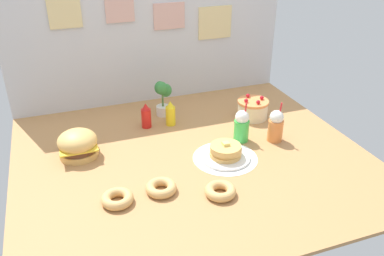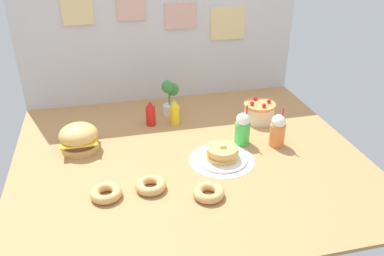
% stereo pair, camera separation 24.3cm
% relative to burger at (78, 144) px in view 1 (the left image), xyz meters
% --- Properties ---
extents(ground_plane, '(2.01, 1.78, 0.02)m').
position_rel_burger_xyz_m(ground_plane, '(0.62, -0.23, -0.09)').
color(ground_plane, '#B27F4C').
extents(back_wall, '(2.01, 0.04, 0.94)m').
position_rel_burger_xyz_m(back_wall, '(0.62, 0.66, 0.40)').
color(back_wall, silver).
rests_on(back_wall, ground_plane).
extents(doily_mat, '(0.38, 0.38, 0.00)m').
position_rel_burger_xyz_m(doily_mat, '(0.80, -0.32, -0.08)').
color(doily_mat, white).
rests_on(doily_mat, ground_plane).
extents(burger, '(0.23, 0.23, 0.16)m').
position_rel_burger_xyz_m(burger, '(0.00, 0.00, 0.00)').
color(burger, '#DBA859').
rests_on(burger, ground_plane).
extents(pancake_stack, '(0.29, 0.29, 0.10)m').
position_rel_burger_xyz_m(pancake_stack, '(0.80, -0.32, -0.04)').
color(pancake_stack, white).
rests_on(pancake_stack, doily_mat).
extents(layer_cake, '(0.21, 0.21, 0.16)m').
position_rel_burger_xyz_m(layer_cake, '(1.19, 0.11, -0.01)').
color(layer_cake, beige).
rests_on(layer_cake, ground_plane).
extents(ketchup_bottle, '(0.07, 0.07, 0.17)m').
position_rel_burger_xyz_m(ketchup_bottle, '(0.46, 0.22, 0.00)').
color(ketchup_bottle, red).
rests_on(ketchup_bottle, ground_plane).
extents(mustard_bottle, '(0.07, 0.07, 0.17)m').
position_rel_burger_xyz_m(mustard_bottle, '(0.62, 0.20, 0.00)').
color(mustard_bottle, yellow).
rests_on(mustard_bottle, ground_plane).
extents(cream_soda_cup, '(0.09, 0.09, 0.26)m').
position_rel_burger_xyz_m(cream_soda_cup, '(0.97, -0.16, 0.02)').
color(cream_soda_cup, green).
rests_on(cream_soda_cup, ground_plane).
extents(orange_float_cup, '(0.09, 0.09, 0.26)m').
position_rel_burger_xyz_m(orange_float_cup, '(1.17, -0.22, 0.02)').
color(orange_float_cup, orange).
rests_on(orange_float_cup, ground_plane).
extents(donut_pink_glaze, '(0.16, 0.16, 0.05)m').
position_rel_burger_xyz_m(donut_pink_glaze, '(0.13, -0.51, -0.05)').
color(donut_pink_glaze, tan).
rests_on(donut_pink_glaze, ground_plane).
extents(donut_chocolate, '(0.16, 0.16, 0.05)m').
position_rel_burger_xyz_m(donut_chocolate, '(0.36, -0.50, -0.05)').
color(donut_chocolate, tan).
rests_on(donut_chocolate, ground_plane).
extents(donut_vanilla, '(0.16, 0.16, 0.05)m').
position_rel_burger_xyz_m(donut_vanilla, '(0.63, -0.62, -0.05)').
color(donut_vanilla, tan).
rests_on(donut_vanilla, ground_plane).
extents(potted_plant, '(0.12, 0.11, 0.26)m').
position_rel_burger_xyz_m(potted_plant, '(0.62, 0.36, 0.06)').
color(potted_plant, white).
rests_on(potted_plant, ground_plane).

